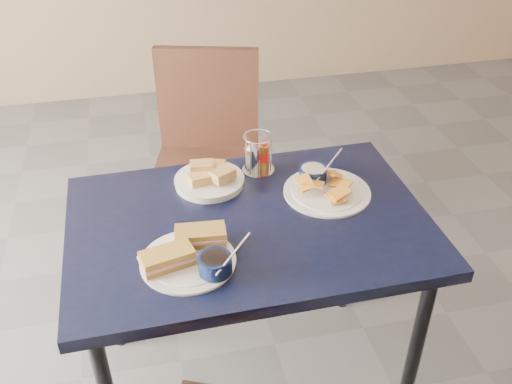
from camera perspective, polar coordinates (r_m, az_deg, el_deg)
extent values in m
plane|color=#4D4D52|center=(2.35, 1.87, -14.95)|extent=(6.00, 6.00, 0.00)
cube|color=black|center=(1.73, -0.68, -3.32)|extent=(1.08, 0.72, 0.04)
cylinder|color=black|center=(1.93, 15.56, -15.29)|extent=(0.04, 0.04, 0.71)
cylinder|color=black|center=(2.17, -14.53, -8.15)|extent=(0.04, 0.04, 0.71)
cylinder|color=black|center=(2.29, 9.35, -4.75)|extent=(0.04, 0.04, 0.71)
cube|color=black|center=(2.50, -5.05, 2.13)|extent=(0.54, 0.52, 0.04)
cylinder|color=black|center=(2.49, -8.28, -5.05)|extent=(0.04, 0.04, 0.43)
cylinder|color=black|center=(2.53, -0.17, -3.94)|extent=(0.04, 0.04, 0.43)
cylinder|color=black|center=(2.76, -9.02, -0.66)|extent=(0.04, 0.04, 0.43)
cylinder|color=black|center=(2.79, -1.70, 0.28)|extent=(0.04, 0.04, 0.43)
cube|color=black|center=(2.54, -6.00, 9.20)|extent=(0.44, 0.16, 0.46)
cylinder|color=white|center=(1.58, -6.80, -6.85)|extent=(0.26, 0.26, 0.01)
cylinder|color=white|center=(1.57, -6.82, -6.70)|extent=(0.22, 0.22, 0.00)
cube|color=#B68E41|center=(1.55, -8.86, -6.54)|extent=(0.15, 0.10, 0.04)
cube|color=#DF9488|center=(1.55, -8.84, -6.67)|extent=(0.16, 0.11, 0.01)
cube|color=#B68E41|center=(1.61, -5.58, -4.35)|extent=(0.15, 0.08, 0.04)
cube|color=#DF9488|center=(1.61, -5.57, -4.48)|extent=(0.15, 0.09, 0.01)
cylinder|color=#091236|center=(1.51, -4.11, -7.21)|extent=(0.09, 0.09, 0.05)
cylinder|color=black|center=(1.50, -4.14, -6.75)|extent=(0.08, 0.08, 0.01)
cylinder|color=silver|center=(1.47, -2.32, -6.22)|extent=(0.11, 0.07, 0.08)
cylinder|color=white|center=(1.84, 7.10, 0.02)|extent=(0.28, 0.28, 0.01)
cylinder|color=white|center=(1.84, 7.11, 0.16)|extent=(0.23, 0.23, 0.00)
cube|color=orange|center=(1.79, 7.98, -0.75)|extent=(0.06, 0.07, 0.02)
cube|color=orange|center=(1.79, 8.06, -0.60)|extent=(0.05, 0.07, 0.03)
cube|color=orange|center=(1.85, 8.52, 0.75)|extent=(0.08, 0.08, 0.02)
cube|color=orange|center=(1.87, 7.65, 1.54)|extent=(0.05, 0.07, 0.03)
cube|color=orange|center=(1.79, 8.35, -0.20)|extent=(0.08, 0.07, 0.02)
cube|color=orange|center=(1.80, 4.91, 0.62)|extent=(0.05, 0.07, 0.03)
cube|color=orange|center=(1.80, 5.74, 0.71)|extent=(0.08, 0.07, 0.01)
cylinder|color=#091236|center=(1.86, 5.71, 1.74)|extent=(0.09, 0.09, 0.05)
cylinder|color=#C6B896|center=(1.85, 5.73, 2.16)|extent=(0.08, 0.08, 0.01)
cylinder|color=silver|center=(1.84, 7.31, 2.70)|extent=(0.11, 0.07, 0.08)
cylinder|color=white|center=(1.87, -4.67, 1.01)|extent=(0.22, 0.22, 0.02)
cylinder|color=white|center=(1.87, -4.69, 1.27)|extent=(0.18, 0.18, 0.00)
cube|color=tan|center=(1.84, -5.54, 1.32)|extent=(0.08, 0.06, 0.03)
cube|color=tan|center=(1.88, -4.26, 2.48)|extent=(0.09, 0.07, 0.03)
cube|color=tan|center=(1.83, -3.35, 1.74)|extent=(0.09, 0.08, 0.03)
cube|color=tan|center=(1.86, -5.44, 2.48)|extent=(0.08, 0.06, 0.03)
cylinder|color=silver|center=(1.94, 0.23, 2.26)|extent=(0.11, 0.11, 0.01)
cylinder|color=silver|center=(1.94, 0.98, 4.60)|extent=(0.01, 0.01, 0.13)
cylinder|color=silver|center=(1.93, -0.98, 4.37)|extent=(0.01, 0.01, 0.13)
cylinder|color=silver|center=(1.87, -0.55, 3.35)|extent=(0.01, 0.01, 0.13)
cylinder|color=silver|center=(1.88, 1.47, 3.59)|extent=(0.01, 0.01, 0.13)
torus|color=silver|center=(1.87, 0.23, 5.56)|extent=(0.10, 0.10, 0.00)
cylinder|color=silver|center=(1.91, -0.41, 3.33)|extent=(0.05, 0.05, 0.08)
cone|color=silver|center=(1.88, -0.42, 4.72)|extent=(0.04, 0.04, 0.02)
cylinder|color=brown|center=(1.92, 0.83, 3.56)|extent=(0.03, 0.03, 0.08)
cylinder|color=#A51209|center=(1.92, 0.83, 3.56)|extent=(0.03, 0.03, 0.03)
cylinder|color=#A51209|center=(1.90, 0.85, 4.89)|extent=(0.02, 0.02, 0.02)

